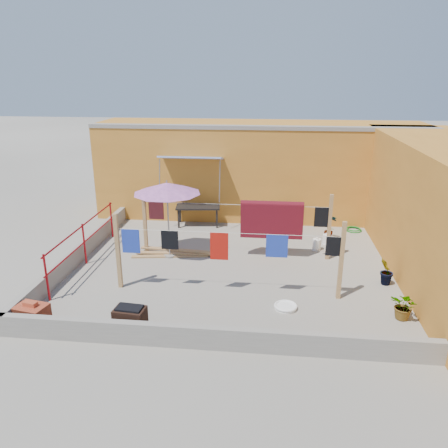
% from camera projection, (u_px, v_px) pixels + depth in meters
% --- Properties ---
extents(ground, '(80.00, 80.00, 0.00)m').
position_uv_depth(ground, '(232.00, 267.00, 11.32)').
color(ground, '#9E998E').
rests_on(ground, ground).
extents(wall_back, '(11.00, 3.27, 3.21)m').
position_uv_depth(wall_back, '(259.00, 169.00, 15.16)').
color(wall_back, '#C27B2A').
rests_on(wall_back, ground).
extents(parapet_front, '(8.30, 0.16, 0.44)m').
position_uv_depth(parapet_front, '(214.00, 338.00, 7.88)').
color(parapet_front, gray).
rests_on(parapet_front, ground).
extents(parapet_left, '(0.16, 7.30, 0.44)m').
position_uv_depth(parapet_left, '(80.00, 252.00, 11.67)').
color(parapet_left, gray).
rests_on(parapet_left, ground).
extents(red_railing, '(0.05, 4.20, 1.10)m').
position_uv_depth(red_railing, '(84.00, 238.00, 11.29)').
color(red_railing, maroon).
rests_on(red_railing, ground).
extents(clothesline_rig, '(5.09, 2.35, 1.80)m').
position_uv_depth(clothesline_rig, '(264.00, 224.00, 11.41)').
color(clothesline_rig, tan).
rests_on(clothesline_rig, ground).
extents(patio_umbrella, '(2.29, 2.29, 2.13)m').
position_uv_depth(patio_umbrella, '(167.00, 189.00, 11.36)').
color(patio_umbrella, gray).
rests_on(patio_umbrella, ground).
extents(outdoor_table, '(1.49, 0.86, 0.66)m').
position_uv_depth(outdoor_table, '(198.00, 208.00, 14.28)').
color(outdoor_table, black).
rests_on(outdoor_table, ground).
extents(brick_stack, '(0.67, 0.54, 0.52)m').
position_uv_depth(brick_stack, '(32.00, 315.00, 8.61)').
color(brick_stack, '#A23F25').
rests_on(brick_stack, ground).
extents(lumber_pile, '(2.24, 0.62, 0.14)m').
position_uv_depth(lumber_pile, '(174.00, 253.00, 12.02)').
color(lumber_pile, tan).
rests_on(lumber_pile, ground).
extents(brazier, '(0.62, 0.45, 0.53)m').
position_uv_depth(brazier, '(130.00, 319.00, 8.41)').
color(brazier, black).
rests_on(brazier, ground).
extents(white_basin, '(0.50, 0.50, 0.09)m').
position_uv_depth(white_basin, '(286.00, 307.00, 9.29)').
color(white_basin, white).
rests_on(white_basin, ground).
extents(water_jug_a, '(0.22, 0.22, 0.34)m').
position_uv_depth(water_jug_a, '(326.00, 239.00, 12.79)').
color(water_jug_a, white).
rests_on(water_jug_a, ground).
extents(water_jug_b, '(0.24, 0.24, 0.37)m').
position_uv_depth(water_jug_b, '(317.00, 244.00, 12.37)').
color(water_jug_b, white).
rests_on(water_jug_b, ground).
extents(green_hose, '(0.53, 0.53, 0.08)m').
position_uv_depth(green_hose, '(353.00, 229.00, 13.94)').
color(green_hose, '#19731F').
rests_on(green_hose, ground).
extents(plant_back_a, '(0.71, 0.63, 0.76)m').
position_uv_depth(plant_back_a, '(286.00, 217.00, 14.05)').
color(plant_back_a, '#1C5217').
rests_on(plant_back_a, ground).
extents(plant_back_b, '(0.50, 0.50, 0.72)m').
position_uv_depth(plant_back_b, '(292.00, 218.00, 14.04)').
color(plant_back_b, '#1C5217').
rests_on(plant_back_b, ground).
extents(plant_right_a, '(0.52, 0.47, 0.83)m').
position_uv_depth(plant_right_a, '(329.00, 226.00, 13.14)').
color(plant_right_a, '#1C5217').
rests_on(plant_right_a, ground).
extents(plant_right_b, '(0.42, 0.46, 0.68)m').
position_uv_depth(plant_right_b, '(387.00, 272.00, 10.24)').
color(plant_right_b, '#1C5217').
rests_on(plant_right_b, ground).
extents(plant_right_c, '(0.70, 0.69, 0.59)m').
position_uv_depth(plant_right_c, '(405.00, 306.00, 8.81)').
color(plant_right_c, '#1C5217').
rests_on(plant_right_c, ground).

